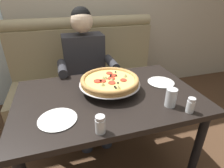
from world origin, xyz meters
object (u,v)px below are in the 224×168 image
object	(u,v)px
dining_table	(109,106)
plate_near_left	(57,118)
booth_bench	(89,83)
pizza	(110,81)
drinking_glass	(171,99)
patio_chair	(2,52)
diner_main	(86,68)
plate_near_right	(161,81)
shaker_pepper_flakes	(190,106)
shaker_oregano	(100,125)

from	to	relation	value
dining_table	plate_near_left	world-z (taller)	plate_near_left
booth_bench	pizza	bearing A→B (deg)	-88.15
drinking_glass	patio_chair	bearing A→B (deg)	122.46
diner_main	plate_near_right	distance (m)	0.75
booth_bench	pizza	distance (m)	0.92
dining_table	plate_near_right	world-z (taller)	plate_near_right
shaker_pepper_flakes	drinking_glass	size ratio (longest dim) A/B	0.80
dining_table	shaker_pepper_flakes	xyz separation A→B (m)	(0.42, -0.34, 0.13)
pizza	patio_chair	world-z (taller)	patio_chair
diner_main	shaker_oregano	size ratio (longest dim) A/B	12.62
shaker_oregano	plate_near_right	size ratio (longest dim) A/B	0.48
booth_bench	shaker_oregano	world-z (taller)	booth_bench
shaker_oregano	dining_table	bearing A→B (deg)	67.67
diner_main	plate_near_right	size ratio (longest dim) A/B	6.05
pizza	diner_main	bearing A→B (deg)	98.62
diner_main	shaker_pepper_flakes	size ratio (longest dim) A/B	13.22
shaker_pepper_flakes	patio_chair	xyz separation A→B (m)	(-1.58, 2.45, -0.26)
shaker_pepper_flakes	patio_chair	bearing A→B (deg)	122.77
shaker_oregano	shaker_pepper_flakes	size ratio (longest dim) A/B	1.05
dining_table	patio_chair	bearing A→B (deg)	118.80
drinking_glass	patio_chair	distance (m)	2.81
patio_chair	plate_near_left	bearing A→B (deg)	-70.70
drinking_glass	patio_chair	xyz separation A→B (m)	(-1.50, 2.36, -0.27)
shaker_pepper_flakes	plate_near_left	xyz separation A→B (m)	(-0.77, 0.15, -0.03)
plate_near_left	patio_chair	size ratio (longest dim) A/B	0.26
dining_table	plate_near_left	distance (m)	0.41
pizza	drinking_glass	xyz separation A→B (m)	(0.31, -0.30, -0.03)
shaker_oregano	booth_bench	bearing A→B (deg)	83.28
dining_table	shaker_oregano	distance (m)	0.40
plate_near_right	diner_main	bearing A→B (deg)	132.89
plate_near_right	drinking_glass	bearing A→B (deg)	-110.68
pizza	patio_chair	xyz separation A→B (m)	(-1.19, 2.06, -0.30)
dining_table	pizza	size ratio (longest dim) A/B	2.90
dining_table	shaker_oregano	bearing A→B (deg)	-112.33
shaker_oregano	patio_chair	world-z (taller)	patio_chair
booth_bench	diner_main	size ratio (longest dim) A/B	1.34
plate_near_left	diner_main	bearing A→B (deg)	69.36
shaker_pepper_flakes	plate_near_right	xyz separation A→B (m)	(0.04, 0.40, -0.03)
patio_chair	drinking_glass	bearing A→B (deg)	-57.54
booth_bench	pizza	size ratio (longest dim) A/B	3.88
pizza	drinking_glass	distance (m)	0.44
booth_bench	dining_table	xyz separation A→B (m)	(0.00, -0.88, 0.25)
diner_main	patio_chair	xyz separation A→B (m)	(-1.10, 1.50, -0.19)
diner_main	patio_chair	distance (m)	1.87
diner_main	pizza	size ratio (longest dim) A/B	2.89
drinking_glass	pizza	bearing A→B (deg)	135.87
plate_near_left	pizza	bearing A→B (deg)	32.26
shaker_oregano	drinking_glass	bearing A→B (deg)	12.52
patio_chair	dining_table	bearing A→B (deg)	-61.20
patio_chair	diner_main	bearing A→B (deg)	-53.68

